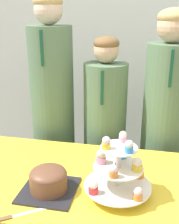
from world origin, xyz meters
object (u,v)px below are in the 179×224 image
at_px(cake_knife, 14,216).
at_px(student_2, 163,133).
at_px(round_cake, 48,180).
at_px(student_1, 105,140).
at_px(cupcake_stand, 118,169).
at_px(student_0, 53,119).

distance_m(cake_knife, student_2, 1.15).
height_order(round_cake, student_2, student_2).
relative_size(round_cake, student_1, 0.19).
height_order(cupcake_stand, student_2, student_2).
bearing_deg(cake_knife, student_0, 65.15).
bearing_deg(round_cake, cupcake_stand, 8.30).
xyz_separation_m(cupcake_stand, student_1, (-0.17, 0.72, -0.21)).
height_order(round_cake, cupcake_stand, cupcake_stand).
xyz_separation_m(round_cake, cupcake_stand, (0.32, 0.05, 0.07)).
relative_size(student_0, student_1, 1.19).
distance_m(cake_knife, student_0, 0.97).
xyz_separation_m(student_1, student_2, (0.40, 0.00, 0.10)).
bearing_deg(student_2, student_0, 180.00).
relative_size(round_cake, student_0, 0.16).
bearing_deg(round_cake, cake_knife, -112.60).
distance_m(round_cake, cupcake_stand, 0.33).
bearing_deg(cake_knife, cupcake_stand, -2.44).
relative_size(cake_knife, cupcake_stand, 0.84).
bearing_deg(student_2, cupcake_stand, -108.16).
height_order(student_1, student_2, student_2).
bearing_deg(round_cake, student_2, 54.05).
distance_m(round_cake, student_1, 0.79).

